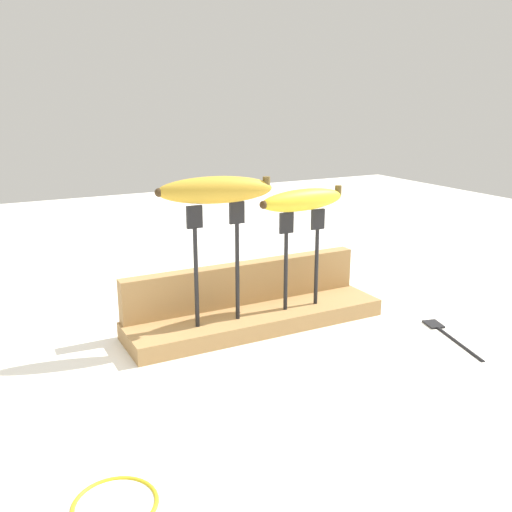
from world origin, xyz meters
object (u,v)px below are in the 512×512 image
Objects in this scene: fork_stand_right at (302,250)px; wire_coil at (115,503)px; banana_raised_left at (216,190)px; fork_fallen_near at (446,333)px; banana_raised_right at (303,200)px; fork_stand_left at (217,253)px.

fork_stand_right is 2.00× the size of wire_coil.
wire_coil is (-0.42, -0.33, -0.13)m from fork_stand_right.
fork_fallen_near is (0.35, -0.17, -0.25)m from banana_raised_left.
banana_raised_left is 0.46m from fork_fallen_near.
banana_raised_left is at bearing 179.99° from banana_raised_right.
banana_raised_right reaches higher than fork_stand_right.
wire_coil is (-0.26, -0.33, -0.15)m from fork_stand_left.
wire_coil is at bearing -128.49° from fork_stand_left.
fork_stand_left is 1.14× the size of banana_raised_right.
fork_stand_left is at bearing 180.00° from banana_raised_right.
banana_raised_left is at bearing 167.92° from fork_stand_left.
fork_fallen_near is (0.19, -0.17, -0.13)m from fork_stand_right.
banana_raised_left is 0.49m from wire_coil.
banana_raised_right is at bearing -0.00° from fork_stand_left.
wire_coil is at bearing -142.29° from fork_stand_right.
banana_raised_right is 1.05× the size of fork_fallen_near.
fork_stand_right is 0.20m from banana_raised_left.
banana_raised_left reaches higher than fork_stand_right.
banana_raised_left is 1.12× the size of fork_fallen_near.
fork_stand_left is 1.06× the size of banana_raised_left.
banana_raised_right is 2.01× the size of wire_coil.
fork_stand_left is at bearing 51.51° from wire_coil.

